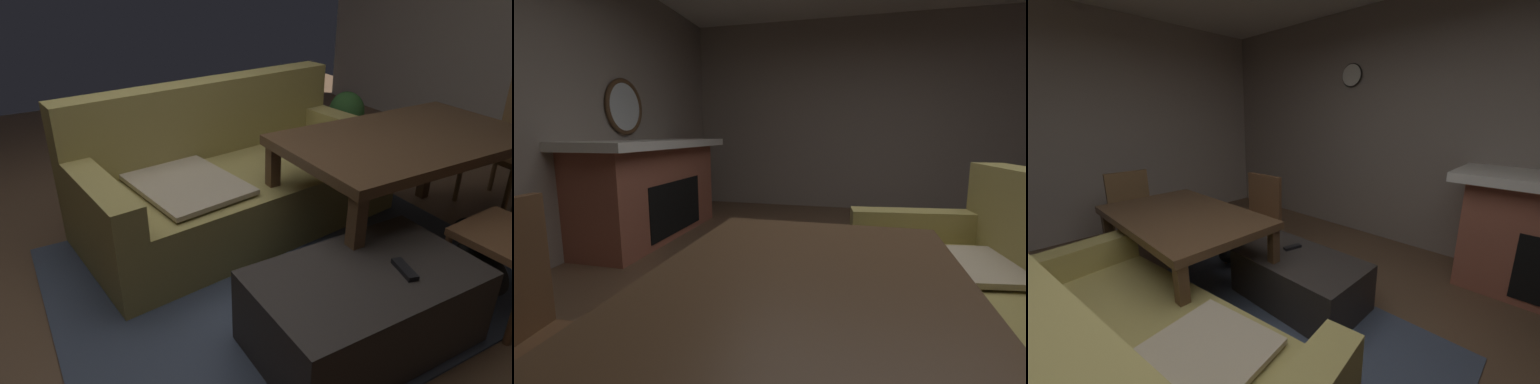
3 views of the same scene
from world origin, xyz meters
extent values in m
plane|color=brown|center=(0.00, 0.00, 0.00)|extent=(8.21, 8.21, 0.00)
cube|color=gray|center=(-3.42, 0.00, 1.39)|extent=(0.12, 5.93, 2.78)
cube|color=#3D475B|center=(0.49, -0.28, 0.01)|extent=(2.60, 2.00, 0.01)
cube|color=#9E5642|center=(-1.31, -2.40, 0.49)|extent=(1.89, 0.60, 0.99)
cube|color=black|center=(-1.31, -2.14, 0.35)|extent=(1.04, 0.10, 0.56)
cube|color=white|center=(-1.31, -2.35, 1.03)|extent=(2.13, 0.76, 0.08)
torus|color=#4C331E|center=(-1.31, -2.67, 1.42)|extent=(0.60, 0.05, 0.60)
cylinder|color=silver|center=(-1.31, -2.67, 1.42)|extent=(0.51, 0.01, 0.51)
cube|color=#9E8E4C|center=(0.51, 0.37, 0.21)|extent=(2.20, 1.23, 0.42)
cube|color=#9E8E4C|center=(-0.43, 0.25, 0.52)|extent=(0.30, 1.00, 0.20)
cube|color=tan|center=(0.10, 0.32, 0.45)|extent=(0.68, 0.91, 0.03)
cube|color=#2D2826|center=(0.49, -0.93, 0.20)|extent=(1.06, 0.63, 0.40)
cube|color=black|center=(0.64, -1.01, 0.41)|extent=(0.09, 0.17, 0.02)
cube|color=#513823|center=(1.28, -0.34, 0.71)|extent=(1.51, 0.89, 0.06)
cube|color=#513823|center=(0.59, 0.05, 0.34)|extent=(0.07, 0.07, 0.68)
cube|color=#513823|center=(0.59, -0.73, 0.34)|extent=(0.07, 0.07, 0.68)
cube|color=brown|center=(1.28, -1.09, 0.43)|extent=(0.47, 0.47, 0.04)
cylinder|color=brown|center=(1.10, -1.30, 0.21)|extent=(0.04, 0.04, 0.41)
camera|label=1|loc=(-0.82, -2.21, 1.67)|focal=33.23mm
camera|label=2|loc=(2.05, -0.21, 1.14)|focal=24.50mm
camera|label=3|loc=(-0.95, 0.76, 1.53)|focal=20.77mm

